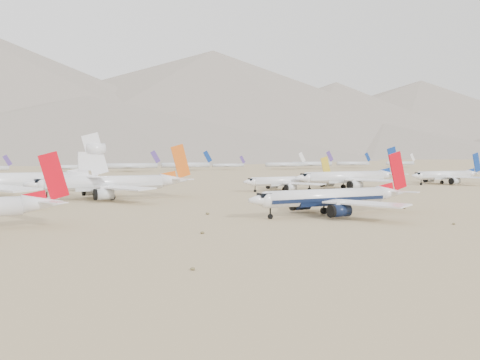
{
  "coord_description": "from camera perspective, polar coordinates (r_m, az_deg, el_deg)",
  "views": [
    {
      "loc": [
        -84.37,
        -111.24,
        16.04
      ],
      "look_at": [
        -6.71,
        42.87,
        7.0
      ],
      "focal_mm": 40.0,
      "sensor_mm": 36.0,
      "label": 1
    }
  ],
  "objects": [
    {
      "name": "row2_gold_tail",
      "position": [
        221.37,
        5.21,
        -0.14
      ],
      "size": [
        40.01,
        39.13,
        14.25
      ],
      "color": "white",
      "rests_on": "ground"
    },
    {
      "name": "distant_storage_row",
      "position": [
        454.11,
        -9.6,
        1.49
      ],
      "size": [
        619.97,
        57.32,
        15.31
      ],
      "color": "silver",
      "rests_on": "ground"
    },
    {
      "name": "row2_white_trijet",
      "position": [
        185.03,
        -24.1,
        -0.19
      ],
      "size": [
        64.37,
        62.91,
        22.81
      ],
      "color": "white",
      "rests_on": "ground"
    },
    {
      "name": "foothills",
      "position": [
        1357.61,
        0.03,
        5.16
      ],
      "size": [
        4637.5,
        1395.0,
        155.0
      ],
      "color": "slate",
      "rests_on": "ground"
    },
    {
      "name": "row2_orange_tail",
      "position": [
        186.65,
        -13.53,
        -0.37
      ],
      "size": [
        53.27,
        52.12,
        19.0
      ],
      "color": "white",
      "rests_on": "ground"
    },
    {
      "name": "mountain_range",
      "position": [
        1774.61,
        -21.86,
        8.42
      ],
      "size": [
        7354.0,
        3024.0,
        470.0
      ],
      "color": "slate",
      "rests_on": "ground"
    },
    {
      "name": "main_airliner",
      "position": [
        138.01,
        9.86,
        -1.85
      ],
      "size": [
        46.25,
        45.18,
        16.32
      ],
      "color": "white",
      "rests_on": "ground"
    },
    {
      "name": "row2_blue_far",
      "position": [
        285.88,
        21.24,
        0.47
      ],
      "size": [
        44.73,
        43.73,
        15.89
      ],
      "color": "white",
      "rests_on": "ground"
    },
    {
      "name": "ground",
      "position": [
        140.54,
        10.39,
        -3.6
      ],
      "size": [
        7000.0,
        7000.0,
        0.0
      ],
      "primitive_type": "plane",
      "color": "#7B6647",
      "rests_on": "ground"
    },
    {
      "name": "row2_navy_widebody",
      "position": [
        233.89,
        11.6,
        0.28
      ],
      "size": [
        52.35,
        51.19,
        18.62
      ],
      "color": "white",
      "rests_on": "ground"
    },
    {
      "name": "desert_scrub",
      "position": [
        103.4,
        5.12,
        -5.78
      ],
      "size": [
        206.06,
        121.67,
        0.63
      ],
      "color": "brown",
      "rests_on": "ground"
    }
  ]
}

